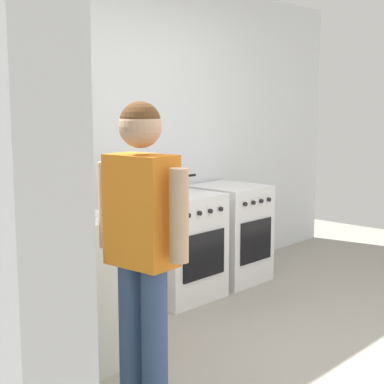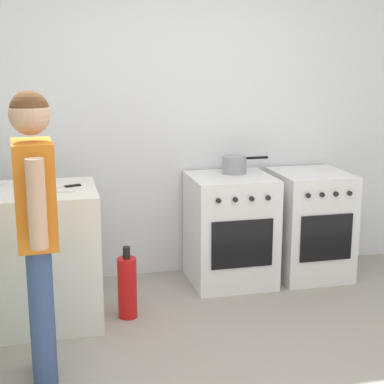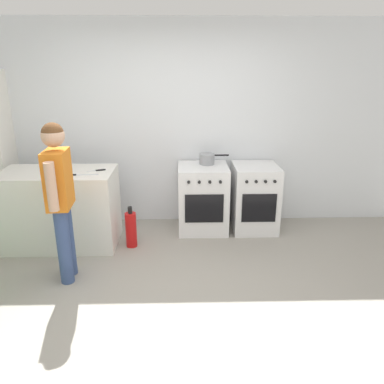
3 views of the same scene
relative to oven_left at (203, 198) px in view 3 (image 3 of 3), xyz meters
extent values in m
plane|color=gray|center=(-0.35, -1.58, -0.43)|extent=(8.00, 8.00, 0.00)
cube|color=silver|center=(-0.35, 0.37, 0.87)|extent=(6.00, 0.10, 2.60)
cube|color=silver|center=(-1.70, -0.38, 0.02)|extent=(1.30, 0.70, 0.90)
cube|color=white|center=(0.00, 0.00, 0.00)|extent=(0.62, 0.60, 0.85)
cube|color=black|center=(0.00, -0.30, -0.03)|extent=(0.47, 0.01, 0.36)
cylinder|color=black|center=(-0.14, -0.12, 0.42)|extent=(0.20, 0.20, 0.01)
cylinder|color=black|center=(0.14, -0.12, 0.42)|extent=(0.20, 0.20, 0.01)
cylinder|color=black|center=(-0.14, 0.12, 0.42)|extent=(0.20, 0.20, 0.01)
cylinder|color=black|center=(0.14, 0.12, 0.42)|extent=(0.20, 0.20, 0.01)
cylinder|color=black|center=(-0.19, -0.31, 0.31)|extent=(0.04, 0.02, 0.04)
cylinder|color=black|center=(-0.06, -0.31, 0.31)|extent=(0.04, 0.02, 0.04)
cylinder|color=black|center=(0.06, -0.31, 0.31)|extent=(0.04, 0.02, 0.04)
cylinder|color=black|center=(0.19, -0.31, 0.31)|extent=(0.04, 0.02, 0.04)
cube|color=white|center=(0.67, 0.00, 0.00)|extent=(0.56, 0.60, 0.85)
cube|color=black|center=(0.67, -0.30, -0.03)|extent=(0.42, 0.01, 0.36)
cylinder|color=black|center=(0.54, -0.12, 0.42)|extent=(0.18, 0.18, 0.01)
cylinder|color=black|center=(0.79, -0.12, 0.42)|extent=(0.18, 0.18, 0.01)
cylinder|color=black|center=(0.54, 0.12, 0.42)|extent=(0.18, 0.18, 0.01)
cylinder|color=black|center=(0.79, 0.12, 0.42)|extent=(0.18, 0.18, 0.01)
cylinder|color=black|center=(0.50, -0.31, 0.31)|extent=(0.04, 0.02, 0.04)
cylinder|color=black|center=(0.61, -0.31, 0.31)|extent=(0.04, 0.02, 0.04)
cylinder|color=black|center=(0.72, -0.31, 0.31)|extent=(0.04, 0.02, 0.04)
cylinder|color=black|center=(0.83, -0.31, 0.31)|extent=(0.04, 0.02, 0.04)
cylinder|color=gray|center=(0.05, 0.09, 0.49)|extent=(0.19, 0.19, 0.14)
cylinder|color=black|center=(0.24, 0.09, 0.54)|extent=(0.18, 0.02, 0.02)
cube|color=silver|center=(-1.31, -0.53, 0.48)|extent=(0.24, 0.05, 0.01)
cube|color=black|center=(-1.48, -0.54, 0.48)|extent=(0.11, 0.03, 0.01)
cube|color=silver|center=(-1.67, -0.15, 0.48)|extent=(0.14, 0.07, 0.01)
cube|color=black|center=(-1.80, -0.12, 0.48)|extent=(0.11, 0.05, 0.01)
cube|color=silver|center=(-1.30, -0.38, 0.48)|extent=(0.10, 0.06, 0.01)
cube|color=black|center=(-1.20, -0.35, 0.48)|extent=(0.11, 0.06, 0.01)
cylinder|color=#384C7A|center=(-1.41, -1.24, -0.04)|extent=(0.13, 0.13, 0.77)
cylinder|color=#384C7A|center=(-1.42, -1.08, -0.04)|extent=(0.13, 0.13, 0.77)
cube|color=orange|center=(-1.42, -1.16, 0.62)|extent=(0.22, 0.35, 0.55)
cylinder|color=tan|center=(-1.40, -1.40, 0.62)|extent=(0.09, 0.09, 0.44)
cylinder|color=tan|center=(-1.43, -0.92, 0.62)|extent=(0.09, 0.09, 0.44)
sphere|color=tan|center=(-1.42, -1.16, 1.02)|extent=(0.21, 0.21, 0.21)
sphere|color=brown|center=(-1.42, -1.16, 1.04)|extent=(0.20, 0.20, 0.20)
cylinder|color=red|center=(-0.87, -0.48, -0.22)|extent=(0.13, 0.13, 0.42)
cylinder|color=black|center=(-0.87, -0.48, 0.03)|extent=(0.05, 0.05, 0.08)
camera|label=1|loc=(-3.30, -3.25, 1.12)|focal=55.00mm
camera|label=2|loc=(-1.30, -4.21, 1.29)|focal=55.00mm
camera|label=3|loc=(-0.26, -4.51, 1.63)|focal=35.00mm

